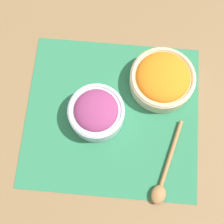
{
  "coord_description": "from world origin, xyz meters",
  "views": [
    {
      "loc": [
        0.02,
        -0.25,
        0.89
      ],
      "look_at": [
        0.0,
        0.0,
        0.03
      ],
      "focal_mm": 50.0,
      "sensor_mm": 36.0,
      "label": 1
    }
  ],
  "objects": [
    {
      "name": "ground_plane",
      "position": [
        0.0,
        0.0,
        0.0
      ],
      "size": [
        3.0,
        3.0,
        0.0
      ],
      "primitive_type": "plane",
      "color": "olive"
    },
    {
      "name": "carrot_bowl",
      "position": [
        0.14,
        0.11,
        0.04
      ],
      "size": [
        0.19,
        0.19,
        0.08
      ],
      "color": "beige",
      "rests_on": "placemat"
    },
    {
      "name": "placemat",
      "position": [
        0.0,
        0.0,
        0.0
      ],
      "size": [
        0.51,
        0.47,
        0.0
      ],
      "color": "#2D7A51",
      "rests_on": "ground_plane"
    },
    {
      "name": "wooden_spoon",
      "position": [
        0.16,
        -0.17,
        0.01
      ],
      "size": [
        0.09,
        0.24,
        0.02
      ],
      "color": "#9E7042",
      "rests_on": "placemat"
    },
    {
      "name": "onion_bowl",
      "position": [
        -0.04,
        -0.01,
        0.04
      ],
      "size": [
        0.16,
        0.16,
        0.08
      ],
      "color": "silver",
      "rests_on": "placemat"
    }
  ]
}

